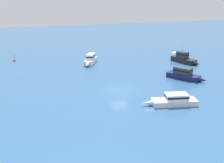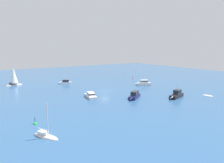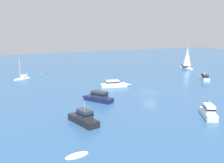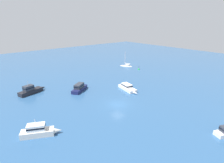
# 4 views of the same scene
# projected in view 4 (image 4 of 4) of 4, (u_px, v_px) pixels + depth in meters

# --- Properties ---
(ground_plane) EXTENTS (160.00, 160.00, 0.00)m
(ground_plane) POSITION_uv_depth(u_px,v_px,m) (118.00, 104.00, 37.70)
(ground_plane) COLOR #2D5684
(launch) EXTENTS (5.71, 3.74, 2.71)m
(launch) POSITION_uv_depth(u_px,v_px,m) (39.00, 131.00, 27.40)
(launch) COLOR silver
(launch) RESTS_ON ground
(powerboat) EXTENTS (6.14, 4.69, 1.84)m
(powerboat) POSITION_uv_depth(u_px,v_px,m) (80.00, 88.00, 44.77)
(powerboat) COLOR #191E4C
(powerboat) RESTS_ON ground
(powerboat_2) EXTENTS (3.01, 7.02, 1.42)m
(powerboat_2) POSITION_uv_depth(u_px,v_px,m) (128.00, 87.00, 45.35)
(powerboat_2) COLOR white
(powerboat_2) RESTS_ON ground
(cabin_cruiser) EXTENTS (6.78, 3.16, 3.29)m
(cabin_cruiser) POSITION_uv_depth(u_px,v_px,m) (31.00, 90.00, 43.06)
(cabin_cruiser) COLOR black
(cabin_cruiser) RESTS_ON ground
(sailboat) EXTENTS (3.40, 4.70, 5.65)m
(sailboat) POSITION_uv_depth(u_px,v_px,m) (126.00, 66.00, 68.23)
(sailboat) COLOR silver
(sailboat) RESTS_ON ground
(mooring_buoy) EXTENTS (0.67, 0.67, 1.55)m
(mooring_buoy) POSITION_uv_depth(u_px,v_px,m) (139.00, 69.00, 63.96)
(mooring_buoy) COLOR green
(mooring_buoy) RESTS_ON ground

